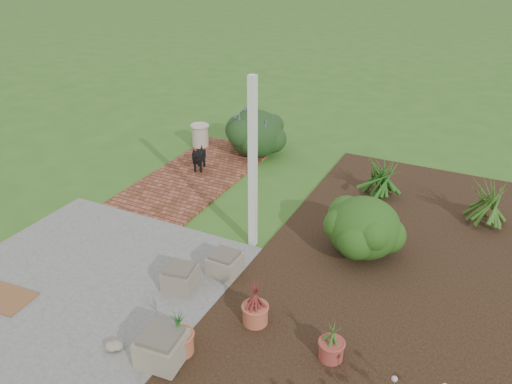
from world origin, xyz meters
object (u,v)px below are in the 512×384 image
at_px(black_dog, 199,157).
at_px(cream_ceramic_urn, 200,136).
at_px(stone_trough_near, 162,348).
at_px(evergreen_shrub, 364,226).

relative_size(black_dog, cream_ceramic_urn, 1.16).
distance_m(stone_trough_near, evergreen_shrub, 3.22).
bearing_deg(black_dog, evergreen_shrub, -37.76).
height_order(black_dog, evergreen_shrub, evergreen_shrub).
bearing_deg(evergreen_shrub, stone_trough_near, -114.20).
distance_m(black_dog, evergreen_shrub, 3.79).
bearing_deg(cream_ceramic_urn, evergreen_shrub, -29.87).
xyz_separation_m(cream_ceramic_urn, evergreen_shrub, (4.20, -2.41, 0.19)).
bearing_deg(black_dog, cream_ceramic_urn, 103.76).
bearing_deg(cream_ceramic_urn, stone_trough_near, -61.58).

